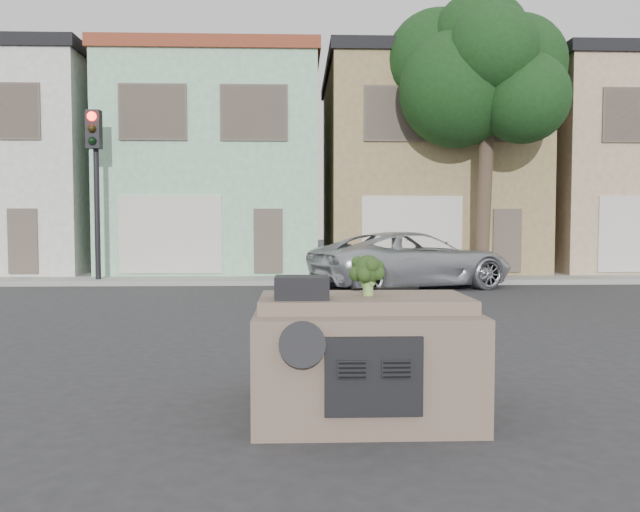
{
  "coord_description": "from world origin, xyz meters",
  "views": [
    {
      "loc": [
        -0.61,
        -8.9,
        1.79
      ],
      "look_at": [
        -0.28,
        0.5,
        1.3
      ],
      "focal_mm": 35.0,
      "sensor_mm": 36.0,
      "label": 1
    }
  ],
  "objects": [
    {
      "name": "townhouse_mint",
      "position": [
        -3.5,
        14.5,
        3.77
      ],
      "size": [
        7.2,
        8.2,
        7.55
      ],
      "primitive_type": "cube",
      "color": "#98D1A8",
      "rests_on": "ground"
    },
    {
      "name": "townhouse_tan",
      "position": [
        4.0,
        14.5,
        3.77
      ],
      "size": [
        7.2,
        8.2,
        7.55
      ],
      "primitive_type": "cube",
      "color": "#978153",
      "rests_on": "ground"
    },
    {
      "name": "sidewalk",
      "position": [
        0.0,
        10.5,
        0.07
      ],
      "size": [
        40.0,
        3.0,
        0.15
      ],
      "primitive_type": "cube",
      "color": "gray",
      "rests_on": "ground"
    },
    {
      "name": "broccoli",
      "position": [
        0.04,
        -3.15,
        1.31
      ],
      "size": [
        0.4,
        0.4,
        0.39
      ],
      "primitive_type": "cube",
      "rotation": [
        0.0,
        0.0,
        1.28
      ],
      "color": "#1E3313",
      "rests_on": "car_dashboard"
    },
    {
      "name": "tree_near",
      "position": [
        5.0,
        9.8,
        4.25
      ],
      "size": [
        4.4,
        4.0,
        8.5
      ],
      "primitive_type": "cube",
      "color": "#163715",
      "rests_on": "ground"
    },
    {
      "name": "car_dashboard",
      "position": [
        0.0,
        -3.0,
        0.56
      ],
      "size": [
        2.0,
        1.8,
        1.12
      ],
      "primitive_type": "cube",
      "color": "#715C4D",
      "rests_on": "ground"
    },
    {
      "name": "traffic_signal",
      "position": [
        -6.5,
        9.5,
        2.55
      ],
      "size": [
        0.4,
        0.4,
        5.1
      ],
      "primitive_type": "cube",
      "color": "black",
      "rests_on": "ground"
    },
    {
      "name": "ground_plane",
      "position": [
        0.0,
        0.0,
        0.0
      ],
      "size": [
        120.0,
        120.0,
        0.0
      ],
      "primitive_type": "plane",
      "color": "#303033",
      "rests_on": "ground"
    },
    {
      "name": "wiper_arm",
      "position": [
        0.28,
        -2.62,
        1.13
      ],
      "size": [
        0.69,
        0.15,
        0.02
      ],
      "primitive_type": "cube",
      "rotation": [
        0.0,
        0.0,
        0.17
      ],
      "color": "black",
      "rests_on": "car_dashboard"
    },
    {
      "name": "townhouse_beige",
      "position": [
        11.5,
        14.5,
        3.77
      ],
      "size": [
        7.2,
        8.2,
        7.55
      ],
      "primitive_type": "cube",
      "color": "tan",
      "rests_on": "ground"
    },
    {
      "name": "silver_pickup",
      "position": [
        2.54,
        8.14,
        0.0
      ],
      "size": [
        6.19,
        4.44,
        1.57
      ],
      "primitive_type": "imported",
      "rotation": [
        0.0,
        0.0,
        1.94
      ],
      "color": "#B6B9BF",
      "rests_on": "ground"
    },
    {
      "name": "townhouse_white",
      "position": [
        -11.0,
        14.5,
        3.77
      ],
      "size": [
        7.2,
        8.2,
        7.55
      ],
      "primitive_type": "cube",
      "color": "silver",
      "rests_on": "ground"
    },
    {
      "name": "instrument_hump",
      "position": [
        -0.58,
        -3.35,
        1.22
      ],
      "size": [
        0.48,
        0.38,
        0.2
      ],
      "primitive_type": "cube",
      "color": "black",
      "rests_on": "car_dashboard"
    }
  ]
}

